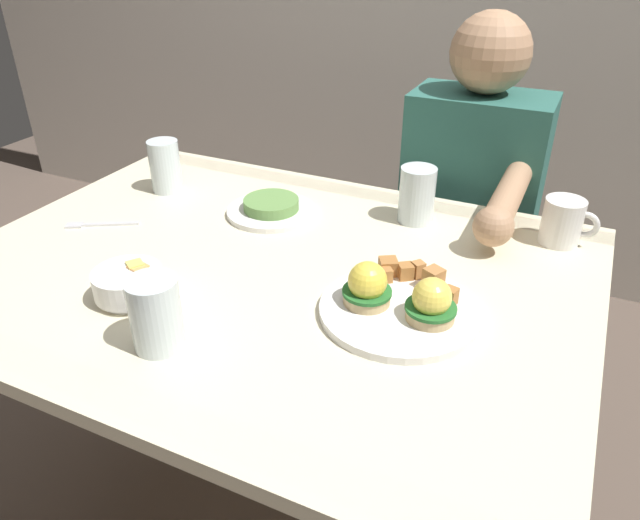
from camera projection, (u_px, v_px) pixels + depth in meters
ground_plane at (280, 515)px, 1.51m from camera, size 6.00×6.00×0.00m
dining_table at (270, 311)px, 1.19m from camera, size 1.20×0.90×0.74m
eggs_benedict_plate at (399, 301)px, 0.99m from camera, size 0.27×0.27×0.09m
fruit_bowl at (129, 283)px, 1.03m from camera, size 0.12×0.12×0.06m
coffee_mug at (564, 220)px, 1.19m from camera, size 0.11×0.08×0.09m
fork at (97, 224)px, 1.29m from camera, size 0.14×0.09×0.00m
water_glass_near at (157, 319)px, 0.90m from camera, size 0.08×0.08×0.12m
water_glass_far at (165, 169)px, 1.42m from camera, size 0.07×0.07×0.12m
water_glass_extra at (417, 199)px, 1.28m from camera, size 0.08×0.08×0.12m
side_plate at (271, 208)px, 1.33m from camera, size 0.20×0.20×0.04m
diner_person at (468, 211)px, 1.56m from camera, size 0.34×0.54×1.14m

